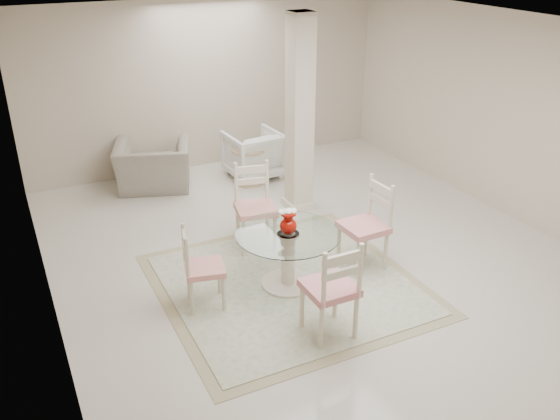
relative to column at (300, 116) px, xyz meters
name	(u,v)px	position (x,y,z in m)	size (l,w,h in m)	color
ground	(312,254)	(-0.50, -1.30, -1.35)	(7.00, 7.00, 0.00)	beige
room_shell	(316,107)	(-0.50, -1.30, 0.51)	(6.02, 7.02, 2.71)	beige
column	(300,116)	(0.00, 0.00, 0.00)	(0.30, 0.30, 2.70)	beige
area_rug	(288,284)	(-1.08, -1.80, -1.34)	(2.78, 2.78, 0.02)	tan
dining_table	(288,259)	(-1.08, -1.80, -1.02)	(1.14, 1.14, 0.66)	#FAE8CD
red_vase	(288,222)	(-1.08, -1.80, -0.56)	(0.22, 0.19, 0.28)	#9D0C04
dining_chair_east	(369,219)	(-0.06, -1.84, -0.73)	(0.50, 0.50, 1.19)	beige
dining_chair_north	(254,200)	(-1.03, -0.78, -0.73)	(0.56, 0.56, 1.18)	beige
dining_chair_west	(198,263)	(-2.10, -1.75, -0.82)	(0.48, 0.48, 1.00)	beige
dining_chair_south	(334,284)	(-1.12, -2.83, -0.73)	(0.47, 0.47, 1.17)	beige
recliner_taupe	(154,166)	(-1.67, 1.58, -0.99)	(1.10, 0.97, 0.72)	gray
armchair_white	(253,154)	(-0.11, 1.34, -0.97)	(0.80, 0.83, 0.75)	white
side_table	(249,167)	(-0.27, 1.16, -1.09)	(0.54, 0.54, 0.56)	tan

